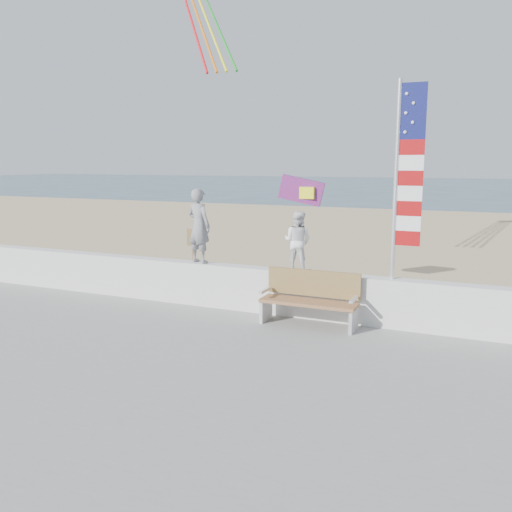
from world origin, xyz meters
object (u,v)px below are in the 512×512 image
object	(u,v)px
child	(298,241)
flag	(404,172)
bench	(310,298)
adult	(199,226)

from	to	relation	value
child	flag	world-z (taller)	flag
child	bench	distance (m)	1.16
adult	child	bearing A→B (deg)	-164.92
child	bench	size ratio (longest dim) A/B	0.65
flag	bench	bearing A→B (deg)	-163.39
child	flag	distance (m)	2.36
bench	child	bearing A→B (deg)	132.98
child	bench	bearing A→B (deg)	138.74
adult	flag	size ratio (longest dim) A/B	0.45
flag	adult	bearing A→B (deg)	180.00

